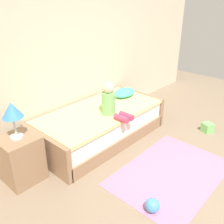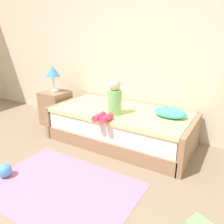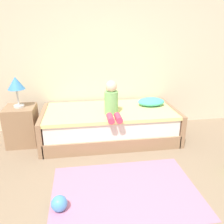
% 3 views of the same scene
% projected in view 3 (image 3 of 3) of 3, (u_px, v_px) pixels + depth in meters
% --- Properties ---
extents(wall_rear, '(7.20, 0.10, 2.90)m').
position_uv_depth(wall_rear, '(93.00, 44.00, 3.71)').
color(wall_rear, beige).
rests_on(wall_rear, ground).
extents(bed, '(2.11, 1.00, 0.50)m').
position_uv_depth(bed, '(110.00, 124.00, 3.59)').
color(bed, '#997556').
rests_on(bed, ground).
extents(nightstand, '(0.44, 0.44, 0.60)m').
position_uv_depth(nightstand, '(22.00, 125.00, 3.42)').
color(nightstand, '#997556').
rests_on(nightstand, ground).
extents(table_lamp, '(0.24, 0.24, 0.45)m').
position_uv_depth(table_lamp, '(16.00, 85.00, 3.20)').
color(table_lamp, silver).
rests_on(table_lamp, nightstand).
extents(child_figure, '(0.20, 0.51, 0.50)m').
position_uv_depth(child_figure, '(112.00, 101.00, 3.22)').
color(child_figure, '#7FC672').
rests_on(child_figure, bed).
extents(pillow, '(0.44, 0.30, 0.13)m').
position_uv_depth(pillow, '(151.00, 102.00, 3.67)').
color(pillow, '#4CCCBC').
rests_on(pillow, bed).
extents(toy_ball, '(0.16, 0.16, 0.16)m').
position_uv_depth(toy_ball, '(59.00, 203.00, 2.18)').
color(toy_ball, '#4C99E5').
rests_on(toy_ball, ground).
extents(area_rug, '(1.60, 1.10, 0.01)m').
position_uv_depth(area_rug, '(125.00, 191.00, 2.47)').
color(area_rug, pink).
rests_on(area_rug, ground).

